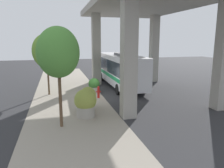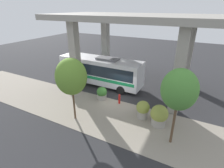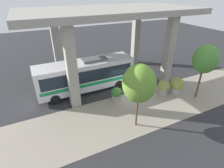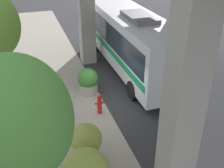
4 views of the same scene
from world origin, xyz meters
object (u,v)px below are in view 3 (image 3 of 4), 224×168
planter_front (177,85)px  planter_back (163,87)px  fire_hydrant (133,91)px  bus (86,74)px  street_tree_far (205,59)px  planter_middle (116,94)px  street_tree_near (139,84)px

planter_front → planter_back: size_ratio=1.12×
fire_hydrant → planter_back: bearing=-114.4°
bus → planter_front: bus is taller
bus → planter_back: bearing=-122.6°
bus → street_tree_far: 12.15m
bus → street_tree_far: bearing=-123.3°
planter_front → planter_back: bearing=75.8°
planter_middle → street_tree_near: bearing=176.0°
street_tree_near → planter_front: bearing=-69.9°
street_tree_far → planter_front: bearing=39.6°
street_tree_near → street_tree_far: (0.89, -8.13, 0.29)m
planter_middle → street_tree_far: bearing=-112.8°
planter_front → planter_middle: size_ratio=1.33×
street_tree_far → bus: bearing=56.7°
bus → planter_front: (-4.95, -8.65, -1.04)m
planter_middle → bus: bearing=33.3°
fire_hydrant → planter_back: planter_back is taller
fire_hydrant → planter_middle: (-0.03, 2.06, 0.16)m
planter_middle → planter_back: bearing=-104.6°
fire_hydrant → planter_back: 3.23m
fire_hydrant → bus: bearing=52.4°
planter_middle → street_tree_far: 9.23m
fire_hydrant → planter_front: size_ratio=0.56×
planter_front → street_tree_near: (-2.49, 6.80, 3.06)m
planter_back → street_tree_near: (-2.88, 5.28, 3.12)m
planter_middle → fire_hydrant: bearing=-89.2°
bus → street_tree_near: street_tree_near is taller
planter_front → planter_back: (0.39, 1.53, -0.06)m
fire_hydrant → street_tree_far: 7.66m
bus → fire_hydrant: size_ratio=10.09×
street_tree_near → street_tree_far: street_tree_far is taller
bus → street_tree_near: bearing=-166.1°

